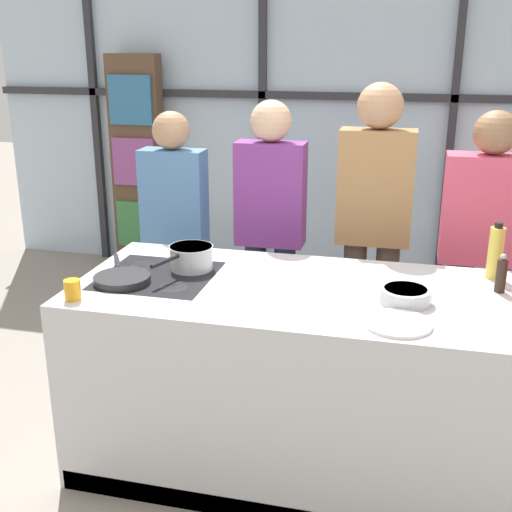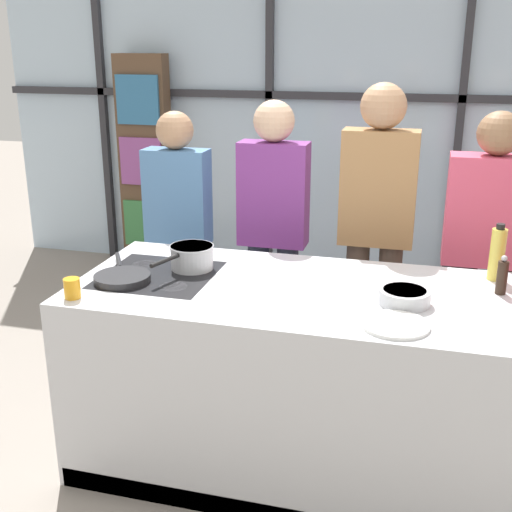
# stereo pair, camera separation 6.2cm
# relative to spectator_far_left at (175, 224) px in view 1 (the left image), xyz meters

# --- Properties ---
(ground_plane) EXTENTS (18.00, 18.00, 0.00)m
(ground_plane) POSITION_rel_spectator_far_left_xyz_m (0.89, -0.87, -0.91)
(ground_plane) COLOR gray
(back_window_wall) EXTENTS (6.40, 0.10, 2.80)m
(back_window_wall) POSITION_rel_spectator_far_left_xyz_m (0.89, 1.86, 0.49)
(back_window_wall) COLOR silver
(back_window_wall) RESTS_ON ground_plane
(bookshelf) EXTENTS (0.45, 0.19, 1.87)m
(bookshelf) POSITION_rel_spectator_far_left_xyz_m (-0.97, 1.68, 0.03)
(bookshelf) COLOR brown
(bookshelf) RESTS_ON ground_plane
(demo_island) EXTENTS (1.97, 0.93, 0.91)m
(demo_island) POSITION_rel_spectator_far_left_xyz_m (0.89, -0.87, -0.46)
(demo_island) COLOR silver
(demo_island) RESTS_ON ground_plane
(spectator_far_left) EXTENTS (0.38, 0.22, 1.58)m
(spectator_far_left) POSITION_rel_spectator_far_left_xyz_m (0.00, 0.00, 0.00)
(spectator_far_left) COLOR black
(spectator_far_left) RESTS_ON ground_plane
(spectator_center_left) EXTENTS (0.40, 0.23, 1.66)m
(spectator_center_left) POSITION_rel_spectator_far_left_xyz_m (0.59, 0.00, 0.05)
(spectator_center_left) COLOR #232838
(spectator_center_left) RESTS_ON ground_plane
(spectator_center_right) EXTENTS (0.41, 0.25, 1.76)m
(spectator_center_right) POSITION_rel_spectator_far_left_xyz_m (1.18, 0.00, 0.11)
(spectator_center_right) COLOR #47382D
(spectator_center_right) RESTS_ON ground_plane
(spectator_far_right) EXTENTS (0.46, 0.23, 1.63)m
(spectator_far_right) POSITION_rel_spectator_far_left_xyz_m (1.77, 0.00, 0.00)
(spectator_far_right) COLOR black
(spectator_far_right) RESTS_ON ground_plane
(frying_pan) EXTENTS (0.31, 0.43, 0.04)m
(frying_pan) POSITION_rel_spectator_far_left_xyz_m (0.11, -0.99, 0.02)
(frying_pan) COLOR #232326
(frying_pan) RESTS_ON demo_island
(saucepan) EXTENTS (0.21, 0.38, 0.12)m
(saucepan) POSITION_rel_spectator_far_left_xyz_m (0.37, -0.75, 0.06)
(saucepan) COLOR silver
(saucepan) RESTS_ON demo_island
(white_plate) EXTENTS (0.27, 0.27, 0.01)m
(white_plate) POSITION_rel_spectator_far_left_xyz_m (1.36, -1.17, 0.01)
(white_plate) COLOR white
(white_plate) RESTS_ON demo_island
(mixing_bowl) EXTENTS (0.22, 0.22, 0.06)m
(mixing_bowl) POSITION_rel_spectator_far_left_xyz_m (1.38, -0.93, 0.03)
(mixing_bowl) COLOR silver
(mixing_bowl) RESTS_ON demo_island
(oil_bottle) EXTENTS (0.07, 0.07, 0.27)m
(oil_bottle) POSITION_rel_spectator_far_left_xyz_m (1.77, -0.53, 0.12)
(oil_bottle) COLOR #E0CC4C
(oil_bottle) RESTS_ON demo_island
(pepper_grinder) EXTENTS (0.05, 0.05, 0.18)m
(pepper_grinder) POSITION_rel_spectator_far_left_xyz_m (1.78, -0.71, 0.08)
(pepper_grinder) COLOR #332319
(pepper_grinder) RESTS_ON demo_island
(juice_glass_near) EXTENTS (0.07, 0.07, 0.09)m
(juice_glass_near) POSITION_rel_spectator_far_left_xyz_m (0.00, -1.24, 0.04)
(juice_glass_near) COLOR orange
(juice_glass_near) RESTS_ON demo_island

